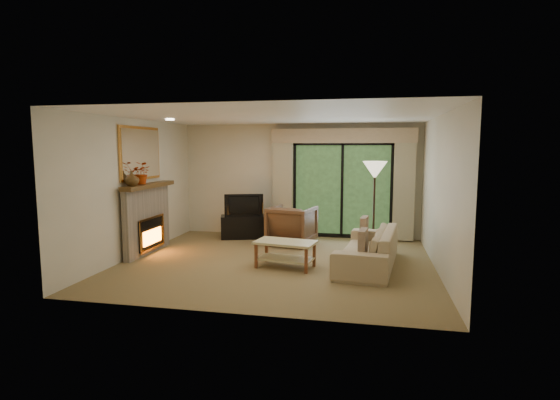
% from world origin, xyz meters
% --- Properties ---
extents(floor, '(5.50, 5.50, 0.00)m').
position_xyz_m(floor, '(0.00, 0.00, 0.00)').
color(floor, olive).
rests_on(floor, ground).
extents(ceiling, '(5.50, 5.50, 0.00)m').
position_xyz_m(ceiling, '(0.00, 0.00, 2.60)').
color(ceiling, white).
rests_on(ceiling, ground).
extents(wall_back, '(5.00, 0.00, 5.00)m').
position_xyz_m(wall_back, '(0.00, 2.50, 1.30)').
color(wall_back, beige).
rests_on(wall_back, ground).
extents(wall_front, '(5.00, 0.00, 5.00)m').
position_xyz_m(wall_front, '(0.00, -2.50, 1.30)').
color(wall_front, beige).
rests_on(wall_front, ground).
extents(wall_left, '(0.00, 5.00, 5.00)m').
position_xyz_m(wall_left, '(-2.75, 0.00, 1.30)').
color(wall_left, beige).
rests_on(wall_left, ground).
extents(wall_right, '(0.00, 5.00, 5.00)m').
position_xyz_m(wall_right, '(2.75, 0.00, 1.30)').
color(wall_right, beige).
rests_on(wall_right, ground).
extents(fireplace, '(0.24, 1.70, 1.37)m').
position_xyz_m(fireplace, '(-2.63, 0.20, 0.69)').
color(fireplace, gray).
rests_on(fireplace, floor).
extents(mirror, '(0.07, 1.45, 1.02)m').
position_xyz_m(mirror, '(-2.71, 0.20, 1.95)').
color(mirror, gold).
rests_on(mirror, wall_left).
extents(sliding_door, '(2.26, 0.10, 2.16)m').
position_xyz_m(sliding_door, '(1.00, 2.45, 1.10)').
color(sliding_door, black).
rests_on(sliding_door, floor).
extents(curtain_left, '(0.45, 0.18, 2.35)m').
position_xyz_m(curtain_left, '(-0.35, 2.34, 1.20)').
color(curtain_left, tan).
rests_on(curtain_left, floor).
extents(curtain_right, '(0.45, 0.18, 2.35)m').
position_xyz_m(curtain_right, '(2.35, 2.34, 1.20)').
color(curtain_right, tan).
rests_on(curtain_right, floor).
extents(cornice, '(3.20, 0.24, 0.32)m').
position_xyz_m(cornice, '(1.00, 2.36, 2.32)').
color(cornice, tan).
rests_on(cornice, wall_back).
extents(media_console, '(1.13, 0.75, 0.52)m').
position_xyz_m(media_console, '(-1.18, 1.95, 0.26)').
color(media_console, black).
rests_on(media_console, floor).
extents(tv, '(0.87, 0.37, 0.50)m').
position_xyz_m(tv, '(-1.18, 1.95, 0.77)').
color(tv, black).
rests_on(tv, media_console).
extents(armchair, '(1.05, 1.07, 0.83)m').
position_xyz_m(armchair, '(0.01, 1.50, 0.42)').
color(armchair, brown).
rests_on(armchair, floor).
extents(sofa, '(1.14, 2.34, 0.66)m').
position_xyz_m(sofa, '(1.61, 0.07, 0.33)').
color(sofa, tan).
rests_on(sofa, floor).
extents(pillow_near, '(0.16, 0.43, 0.42)m').
position_xyz_m(pillow_near, '(1.53, -0.57, 0.56)').
color(pillow_near, brown).
rests_on(pillow_near, sofa).
extents(pillow_far, '(0.16, 0.43, 0.42)m').
position_xyz_m(pillow_far, '(1.53, 0.72, 0.56)').
color(pillow_far, brown).
rests_on(pillow_far, sofa).
extents(coffee_table, '(1.10, 0.72, 0.46)m').
position_xyz_m(coffee_table, '(0.22, -0.28, 0.23)').
color(coffee_table, '#CFC085').
rests_on(coffee_table, floor).
extents(floor_lamp, '(0.62, 0.62, 1.79)m').
position_xyz_m(floor_lamp, '(1.71, 1.35, 0.90)').
color(floor_lamp, beige).
rests_on(floor_lamp, floor).
extents(vase, '(0.28, 0.28, 0.27)m').
position_xyz_m(vase, '(-2.61, -0.34, 1.51)').
color(vase, '#4B3416').
rests_on(vase, fireplace).
extents(branches, '(0.40, 0.35, 0.42)m').
position_xyz_m(branches, '(-2.61, 0.01, 1.58)').
color(branches, '#A0310A').
rests_on(branches, fireplace).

